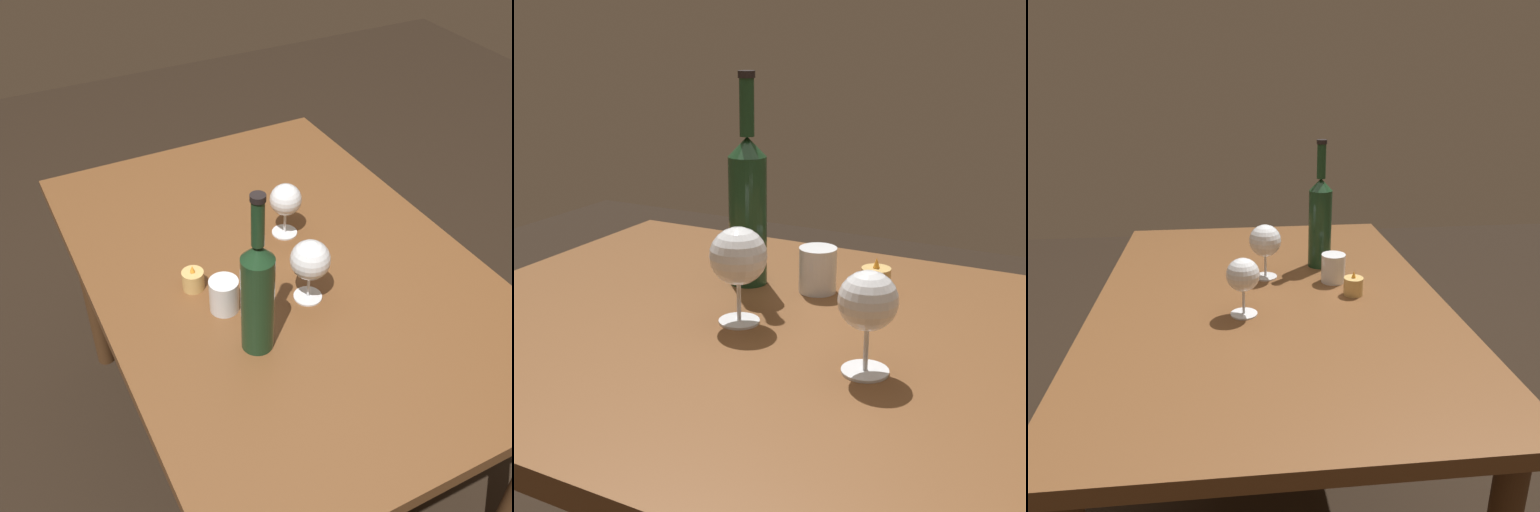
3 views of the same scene
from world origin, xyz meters
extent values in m
plane|color=black|center=(0.00, 0.00, 0.00)|extent=(6.00, 6.00, 0.00)
cube|color=brown|center=(0.00, 0.00, 0.72)|extent=(1.30, 0.90, 0.04)
cylinder|color=#50311A|center=(0.58, -0.38, 0.35)|extent=(0.06, 0.06, 0.70)
cylinder|color=#50311A|center=(0.58, 0.38, 0.35)|extent=(0.06, 0.06, 0.70)
cylinder|color=white|center=(0.10, -0.07, 0.74)|extent=(0.07, 0.07, 0.00)
cylinder|color=white|center=(0.10, -0.07, 0.78)|extent=(0.01, 0.01, 0.07)
sphere|color=white|center=(0.10, -0.07, 0.84)|extent=(0.08, 0.08, 0.08)
cylinder|color=#510A14|center=(0.10, -0.07, 0.85)|extent=(0.06, 0.06, 0.03)
cylinder|color=white|center=(-0.14, 0.00, 0.74)|extent=(0.07, 0.07, 0.00)
cylinder|color=white|center=(-0.14, 0.00, 0.78)|extent=(0.01, 0.01, 0.07)
sphere|color=white|center=(-0.14, 0.00, 0.85)|extent=(0.09, 0.09, 0.09)
cylinder|color=#510A14|center=(-0.14, 0.00, 0.85)|extent=(0.07, 0.07, 0.02)
cylinder|color=#19381E|center=(-0.22, 0.17, 0.86)|extent=(0.07, 0.07, 0.23)
cone|color=#19381E|center=(-0.22, 0.17, 0.99)|extent=(0.07, 0.07, 0.03)
cylinder|color=#19381E|center=(-0.22, 0.17, 1.06)|extent=(0.03, 0.03, 0.10)
cylinder|color=black|center=(-0.22, 0.17, 1.11)|extent=(0.03, 0.03, 0.01)
cylinder|color=white|center=(-0.08, 0.19, 0.78)|extent=(0.07, 0.07, 0.08)
cylinder|color=silver|center=(-0.08, 0.19, 0.77)|extent=(0.06, 0.06, 0.06)
cylinder|color=#DBB266|center=(0.01, 0.22, 0.76)|extent=(0.05, 0.05, 0.05)
cylinder|color=white|center=(0.01, 0.22, 0.76)|extent=(0.04, 0.04, 0.03)
cone|color=#F99E2D|center=(0.01, 0.22, 0.80)|extent=(0.01, 0.01, 0.02)
camera|label=1|loc=(-1.03, 0.59, 1.72)|focal=43.87mm
camera|label=2|loc=(0.40, -0.91, 1.19)|focal=50.25mm
camera|label=3|loc=(1.28, -0.10, 1.31)|focal=37.11mm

